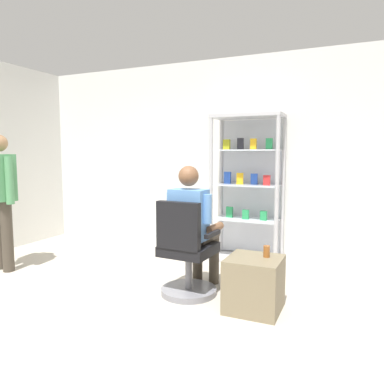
{
  "coord_description": "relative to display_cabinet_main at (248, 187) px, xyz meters",
  "views": [
    {
      "loc": [
        1.68,
        -1.94,
        1.41
      ],
      "look_at": [
        0.1,
        1.63,
        1.0
      ],
      "focal_mm": 34.46,
      "sensor_mm": 36.0,
      "label": 1
    }
  ],
  "objects": [
    {
      "name": "ground_plane",
      "position": [
        -0.4,
        -2.76,
        -0.97
      ],
      "size": [
        7.2,
        7.2,
        0.0
      ],
      "primitive_type": "plane",
      "color": "#B2A899"
    },
    {
      "name": "back_wall",
      "position": [
        -0.4,
        0.24,
        0.38
      ],
      "size": [
        6.0,
        0.1,
        2.7
      ],
      "primitive_type": "cube",
      "color": "silver",
      "rests_on": "ground"
    },
    {
      "name": "display_cabinet_main",
      "position": [
        0.0,
        0.0,
        0.0
      ],
      "size": [
        0.9,
        0.45,
        1.9
      ],
      "color": "#B7B7BC",
      "rests_on": "ground"
    },
    {
      "name": "office_chair",
      "position": [
        -0.21,
        -1.49,
        -0.57
      ],
      "size": [
        0.58,
        0.56,
        0.96
      ],
      "color": "slate",
      "rests_on": "ground"
    },
    {
      "name": "seated_shopkeeper",
      "position": [
        -0.2,
        -1.33,
        -0.25
      ],
      "size": [
        0.5,
        0.58,
        1.29
      ],
      "color": "#3F382D",
      "rests_on": "ground"
    },
    {
      "name": "storage_crate",
      "position": [
        0.49,
        -1.54,
        -0.72
      ],
      "size": [
        0.47,
        0.47,
        0.48
      ],
      "primitive_type": "cube",
      "color": "#72664C",
      "rests_on": "ground"
    },
    {
      "name": "tea_glass",
      "position": [
        0.58,
        -1.48,
        -0.43
      ],
      "size": [
        0.06,
        0.06,
        0.1
      ],
      "primitive_type": "cylinder",
      "color": "brown",
      "rests_on": "storage_crate"
    },
    {
      "name": "standing_customer",
      "position": [
        -2.57,
        -1.64,
        -0.03
      ],
      "size": [
        0.51,
        0.3,
        1.63
      ],
      "color": "#3F382D",
      "rests_on": "ground"
    }
  ]
}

